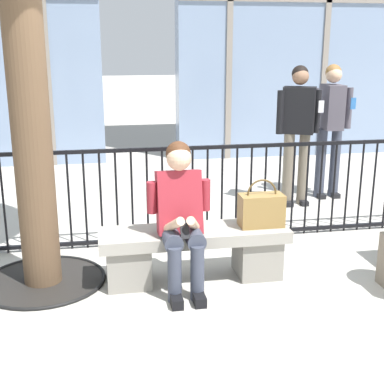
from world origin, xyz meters
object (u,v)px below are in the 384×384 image
Objects in this scene: stone_bench at (194,249)px; bystander_at_railing at (331,121)px; bystander_further_back at (298,125)px; seated_person_with_phone at (181,212)px; handbag_on_bench at (261,209)px.

stone_bench is 0.94× the size of bystander_at_railing.
bystander_at_railing reaches higher than stone_bench.
bystander_further_back is (-0.54, -0.25, 0.00)m from bystander_at_railing.
bystander_further_back reaches higher than stone_bench.
seated_person_with_phone is 0.73m from handbag_on_bench.
handbag_on_bench reaches higher than stone_bench.
bystander_further_back is at bearing 49.81° from stone_bench.
bystander_further_back is at bearing 49.39° from seated_person_with_phone.
handbag_on_bench is 2.27m from bystander_further_back.
stone_bench is 3.88× the size of handbag_on_bench.
handbag_on_bench is at bearing -118.60° from bystander_further_back.
bystander_at_railing is (2.32, 2.33, 0.35)m from seated_person_with_phone.
stone_bench is at bearing -134.82° from bystander_at_railing.
handbag_on_bench is at bearing -0.99° from stone_bench.
bystander_at_railing and bystander_further_back have the same top height.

